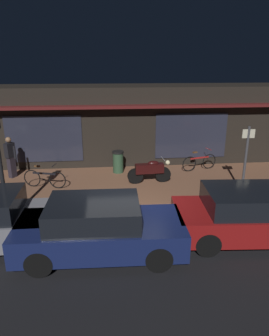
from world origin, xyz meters
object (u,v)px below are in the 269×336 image
(motorcycle, at_px, (150,170))
(parked_car_across, at_px, (250,215))
(sign_post, at_px, (246,156))
(bicycle_extra, at_px, (45,178))
(parked_car_far, at_px, (99,228))
(person_photographer, at_px, (10,156))
(bicycle_parked, at_px, (199,162))
(trash_bin, at_px, (118,162))

(motorcycle, bearing_deg, parked_car_across, -62.20)
(motorcycle, xyz_separation_m, sign_post, (3.15, -1.28, 0.86))
(sign_post, bearing_deg, bicycle_extra, 170.75)
(bicycle_extra, relative_size, parked_car_far, 0.39)
(person_photographer, xyz_separation_m, parked_car_across, (7.60, -5.15, -0.32))
(bicycle_parked, bearing_deg, motorcycle, -151.17)
(motorcycle, height_order, parked_car_far, parked_car_far)
(motorcycle, height_order, trash_bin, motorcycle)
(bicycle_extra, distance_m, parked_car_far, 4.71)
(person_photographer, distance_m, parked_car_far, 6.55)
(person_photographer, bearing_deg, sign_post, -15.63)
(bicycle_extra, relative_size, trash_bin, 1.73)
(motorcycle, distance_m, parked_car_across, 4.54)
(bicycle_parked, distance_m, bicycle_extra, 6.47)
(bicycle_extra, distance_m, person_photographer, 2.03)
(bicycle_parked, distance_m, sign_post, 2.87)
(motorcycle, distance_m, person_photographer, 5.62)
(trash_bin, bearing_deg, parked_car_across, -58.35)
(motorcycle, xyz_separation_m, bicycle_parked, (2.34, 1.29, -0.14))
(trash_bin, bearing_deg, person_photographer, -177.50)
(parked_car_far, relative_size, parked_car_across, 0.99)
(parked_car_far, bearing_deg, motorcycle, 66.16)
(bicycle_parked, relative_size, parked_car_across, 0.38)
(parked_car_across, bearing_deg, trash_bin, 121.65)
(bicycle_parked, relative_size, parked_car_far, 0.39)
(person_photographer, distance_m, trash_bin, 4.33)
(parked_car_across, bearing_deg, motorcycle, 117.80)
(parked_car_across, bearing_deg, bicycle_extra, 147.40)
(bicycle_parked, xyz_separation_m, parked_car_far, (-4.26, -5.63, 0.20))
(person_photographer, xyz_separation_m, trash_bin, (4.31, 0.19, -0.41))
(sign_post, relative_size, trash_bin, 2.58)
(motorcycle, bearing_deg, bicycle_parked, 28.83)
(trash_bin, relative_size, parked_car_across, 0.22)
(motorcycle, relative_size, trash_bin, 1.83)
(bicycle_extra, xyz_separation_m, parked_car_across, (6.09, -3.90, 0.20))
(bicycle_extra, height_order, parked_car_far, parked_car_far)
(person_photographer, relative_size, trash_bin, 1.80)
(bicycle_extra, distance_m, sign_post, 7.29)
(bicycle_parked, bearing_deg, sign_post, -72.39)
(bicycle_extra, xyz_separation_m, sign_post, (7.13, -1.16, 1.00))
(motorcycle, bearing_deg, trash_bin, 131.52)
(person_photographer, bearing_deg, motorcycle, -11.75)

